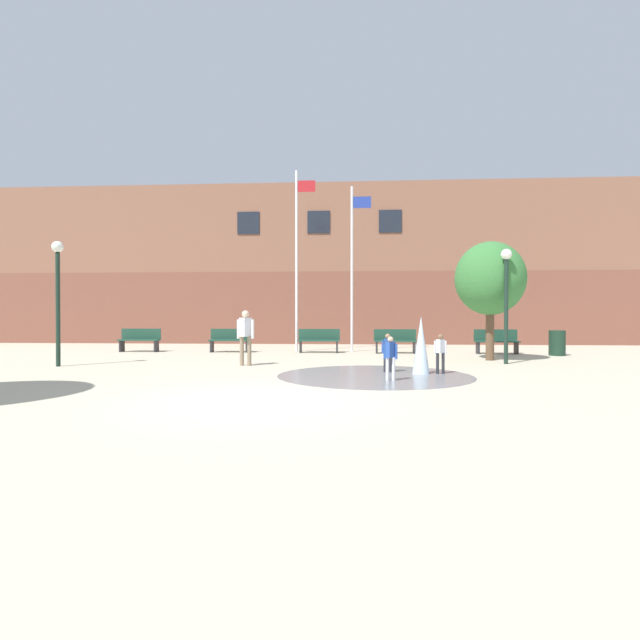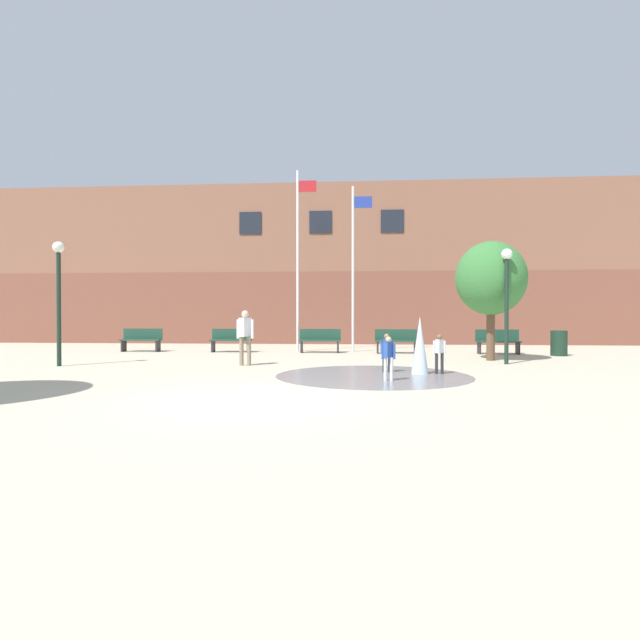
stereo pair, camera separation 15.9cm
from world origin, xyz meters
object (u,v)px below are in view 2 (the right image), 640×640
at_px(park_bench_near_trashcan, 396,341).
at_px(child_with_pink_shirt, 439,351).
at_px(park_bench_far_right, 498,341).
at_px(flagpole_right, 354,263).
at_px(park_bench_left_of_flagpoles, 231,340).
at_px(child_in_fountain, 388,355).
at_px(lamp_post_left_lane, 59,284).
at_px(lamp_post_right_lane, 507,287).
at_px(park_bench_under_left_flagpole, 320,340).
at_px(street_tree_near_building, 491,279).
at_px(park_bench_far_left, 141,339).
at_px(child_running, 387,350).
at_px(trash_can, 559,343).
at_px(flagpole_left, 298,255).
at_px(adult_in_red, 245,333).

relative_size(park_bench_near_trashcan, child_with_pink_shirt, 1.62).
bearing_deg(park_bench_near_trashcan, child_with_pink_shirt, -84.96).
distance_m(park_bench_far_right, flagpole_right, 6.19).
height_order(park_bench_left_of_flagpoles, child_in_fountain, child_in_fountain).
xyz_separation_m(park_bench_left_of_flagpoles, lamp_post_left_lane, (-3.55, -5.57, 1.87)).
distance_m(lamp_post_left_lane, lamp_post_right_lane, 12.99).
bearing_deg(lamp_post_left_lane, park_bench_far_right, 21.52).
height_order(child_with_pink_shirt, lamp_post_left_lane, lamp_post_left_lane).
bearing_deg(park_bench_under_left_flagpole, lamp_post_right_lane, -34.26).
relative_size(park_bench_near_trashcan, street_tree_near_building, 0.42).
relative_size(child_with_pink_shirt, child_in_fountain, 1.00).
bearing_deg(park_bench_far_left, lamp_post_right_lane, -17.15).
bearing_deg(park_bench_far_right, child_running, -125.60).
xyz_separation_m(park_bench_under_left_flagpole, flagpole_right, (1.30, 0.58, 3.01)).
xyz_separation_m(park_bench_under_left_flagpole, trash_can, (8.61, -0.81, -0.03)).
relative_size(park_bench_far_left, child_in_fountain, 1.62).
xyz_separation_m(child_running, flagpole_left, (-3.10, 6.98, 3.25)).
height_order(park_bench_near_trashcan, park_bench_far_right, same).
distance_m(park_bench_near_trashcan, trash_can, 5.74).
bearing_deg(trash_can, park_bench_far_left, 177.02).
bearing_deg(flagpole_left, park_bench_far_left, -174.71).
height_order(park_bench_under_left_flagpole, lamp_post_left_lane, lamp_post_left_lane).
bearing_deg(street_tree_near_building, child_in_fountain, -124.47).
distance_m(child_in_fountain, flagpole_right, 9.12).
bearing_deg(child_running, park_bench_under_left_flagpole, -178.75).
relative_size(park_bench_near_trashcan, lamp_post_left_lane, 0.45).
relative_size(park_bench_near_trashcan, trash_can, 1.78).
xyz_separation_m(park_bench_under_left_flagpole, park_bench_far_right, (6.66, -0.16, 0.00)).
bearing_deg(park_bench_far_right, park_bench_far_left, 179.29).
distance_m(child_in_fountain, lamp_post_left_lane, 9.67).
bearing_deg(lamp_post_right_lane, child_with_pink_shirt, -132.09).
bearing_deg(lamp_post_left_lane, lamp_post_right_lane, 6.93).
relative_size(park_bench_far_left, park_bench_near_trashcan, 1.00).
height_order(park_bench_near_trashcan, street_tree_near_building, street_tree_near_building).
xyz_separation_m(child_in_fountain, flagpole_right, (-0.85, 8.60, 2.91)).
bearing_deg(lamp_post_left_lane, park_bench_near_trashcan, 28.56).
bearing_deg(park_bench_near_trashcan, lamp_post_right_lane, -52.45).
bearing_deg(child_in_fountain, trash_can, -178.85).
relative_size(park_bench_far_right, child_running, 1.62).
height_order(park_bench_far_left, child_with_pink_shirt, child_with_pink_shirt).
bearing_deg(park_bench_left_of_flagpoles, lamp_post_right_lane, -23.21).
bearing_deg(street_tree_near_building, flagpole_right, 142.21).
bearing_deg(child_with_pink_shirt, park_bench_far_left, -81.71).
distance_m(flagpole_right, street_tree_near_building, 5.64).
bearing_deg(adult_in_red, street_tree_near_building, 133.08).
distance_m(park_bench_far_left, child_in_fountain, 12.25).
bearing_deg(flagpole_right, street_tree_near_building, -37.79).
height_order(flagpole_right, street_tree_near_building, flagpole_right).
height_order(child_running, flagpole_right, flagpole_right).
height_order(park_bench_far_left, lamp_post_left_lane, lamp_post_left_lane).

